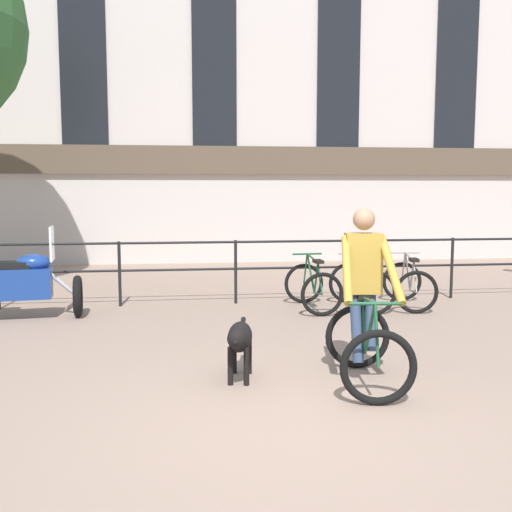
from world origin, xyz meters
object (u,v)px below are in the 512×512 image
at_px(parked_bicycle_near_lamp, 313,287).
at_px(parked_bicycle_mid_left, 361,286).
at_px(dog, 240,339).
at_px(parked_bicycle_mid_right, 409,285).
at_px(parked_motorcycle, 18,281).
at_px(cyclist_with_bike, 365,305).

bearing_deg(parked_bicycle_near_lamp, parked_bicycle_mid_left, 176.90).
relative_size(dog, parked_bicycle_mid_right, 0.80).
distance_m(dog, parked_bicycle_mid_left, 4.05).
bearing_deg(parked_bicycle_mid_right, parked_bicycle_near_lamp, 9.11).
bearing_deg(parked_bicycle_mid_right, parked_bicycle_mid_left, 9.11).
relative_size(dog, parked_motorcycle, 0.54).
xyz_separation_m(dog, parked_motorcycle, (-2.88, 3.17, 0.14)).
height_order(cyclist_with_bike, parked_motorcycle, cyclist_with_bike).
bearing_deg(parked_bicycle_mid_left, parked_motorcycle, -6.80).
distance_m(parked_bicycle_near_lamp, parked_bicycle_mid_left, 0.79).
bearing_deg(parked_bicycle_mid_left, parked_bicycle_near_lamp, -8.82).
bearing_deg(cyclist_with_bike, parked_bicycle_mid_left, 80.73).
height_order(dog, parked_motorcycle, parked_motorcycle).
relative_size(parked_bicycle_mid_left, parked_bicycle_mid_right, 1.00).
bearing_deg(dog, parked_bicycle_mid_left, 66.46).
xyz_separation_m(parked_bicycle_mid_left, parked_bicycle_mid_right, (0.79, 0.00, -0.00)).
height_order(parked_motorcycle, parked_bicycle_mid_left, parked_motorcycle).
bearing_deg(parked_bicycle_mid_right, parked_motorcycle, 10.86).
xyz_separation_m(cyclist_with_bike, parked_bicycle_mid_left, (1.06, 3.50, -0.41)).
bearing_deg(parked_bicycle_near_lamp, dog, 62.94).
relative_size(cyclist_with_bike, dog, 1.78).
bearing_deg(cyclist_with_bike, parked_bicycle_mid_right, 69.76).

